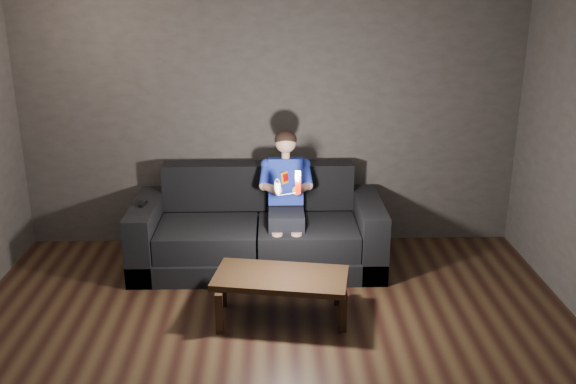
{
  "coord_description": "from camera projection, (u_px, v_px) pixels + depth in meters",
  "views": [
    {
      "loc": [
        0.02,
        -3.8,
        2.66
      ],
      "look_at": [
        0.15,
        1.55,
        0.85
      ],
      "focal_mm": 40.0,
      "sensor_mm": 36.0,
      "label": 1
    }
  ],
  "objects": [
    {
      "name": "child",
      "position": [
        286.0,
        190.0,
        5.96
      ],
      "size": [
        0.49,
        0.6,
        1.21
      ],
      "color": "black",
      "rests_on": "sofa"
    },
    {
      "name": "nunchuk_white",
      "position": [
        278.0,
        187.0,
        5.46
      ],
      "size": [
        0.08,
        0.1,
        0.15
      ],
      "color": "white",
      "rests_on": "child"
    },
    {
      "name": "wii_remote_red",
      "position": [
        298.0,
        182.0,
        5.45
      ],
      "size": [
        0.05,
        0.08,
        0.2
      ],
      "color": "#C20D00",
      "rests_on": "child"
    },
    {
      "name": "back_wall",
      "position": [
        271.0,
        114.0,
        6.39
      ],
      "size": [
        5.0,
        0.04,
        2.7
      ],
      "primitive_type": "cube",
      "color": "#35312D",
      "rests_on": "ground"
    },
    {
      "name": "floor",
      "position": [
        272.0,
        379.0,
        4.45
      ],
      "size": [
        5.0,
        5.0,
        0.0
      ],
      "primitive_type": "plane",
      "color": "black",
      "rests_on": "ground"
    },
    {
      "name": "coffee_table",
      "position": [
        281.0,
        281.0,
        5.15
      ],
      "size": [
        1.14,
        0.7,
        0.39
      ],
      "color": "black",
      "rests_on": "floor"
    },
    {
      "name": "sofa",
      "position": [
        258.0,
        235.0,
        6.16
      ],
      "size": [
        2.35,
        1.02,
        0.91
      ],
      "color": "black",
      "rests_on": "floor"
    },
    {
      "name": "wii_remote_black",
      "position": [
        143.0,
        204.0,
        5.94
      ],
      "size": [
        0.06,
        0.15,
        0.03
      ],
      "color": "black",
      "rests_on": "sofa"
    }
  ]
}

